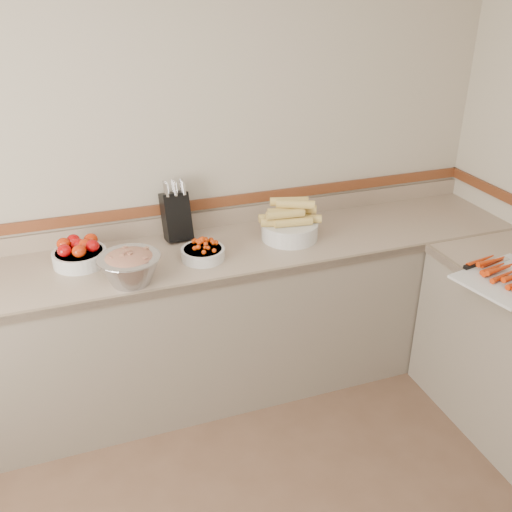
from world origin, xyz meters
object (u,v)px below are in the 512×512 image
object	(u,v)px
knife_block	(176,215)
cutting_board	(509,277)
tomato_bowl	(79,253)
corn_bowl	(290,225)
rhubarb_bowl	(130,266)
cherry_tomato_bowl	(203,251)

from	to	relation	value
knife_block	cutting_board	size ratio (longest dim) A/B	0.65
tomato_bowl	cutting_board	bearing A→B (deg)	-24.36
knife_block	cutting_board	bearing A→B (deg)	-35.87
knife_block	corn_bowl	xyz separation A→B (m)	(0.60, -0.21, -0.06)
rhubarb_bowl	cutting_board	world-z (taller)	rhubarb_bowl
knife_block	tomato_bowl	distance (m)	0.57
rhubarb_bowl	cutting_board	distance (m)	1.85
knife_block	corn_bowl	distance (m)	0.64
knife_block	cutting_board	xyz separation A→B (m)	(1.42, -1.03, -0.12)
tomato_bowl	rhubarb_bowl	bearing A→B (deg)	-53.13
cutting_board	cherry_tomato_bowl	bearing A→B (deg)	151.63
tomato_bowl	corn_bowl	bearing A→B (deg)	-3.78
cherry_tomato_bowl	cutting_board	distance (m)	1.54
corn_bowl	cutting_board	bearing A→B (deg)	-44.61
rhubarb_bowl	cherry_tomato_bowl	bearing A→B (deg)	18.30
cherry_tomato_bowl	rhubarb_bowl	distance (m)	0.42
cherry_tomato_bowl	corn_bowl	xyz separation A→B (m)	(0.53, 0.08, 0.04)
cherry_tomato_bowl	rhubarb_bowl	world-z (taller)	rhubarb_bowl
corn_bowl	rhubarb_bowl	bearing A→B (deg)	-166.88
cherry_tomato_bowl	corn_bowl	bearing A→B (deg)	9.08
knife_block	cutting_board	world-z (taller)	knife_block
corn_bowl	cutting_board	world-z (taller)	corn_bowl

